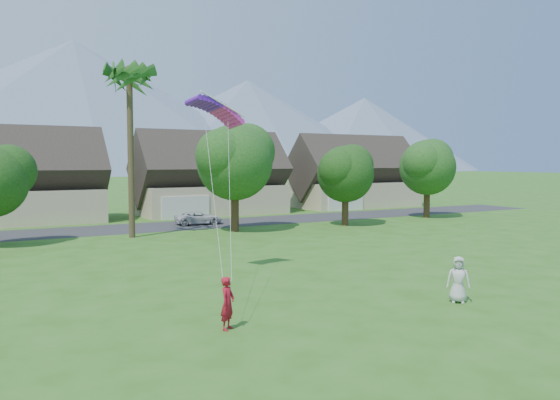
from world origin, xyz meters
TOP-DOWN VIEW (x-y plane):
  - ground at (0.00, 0.00)m, footprint 500.00×500.00m
  - street at (0.00, 34.00)m, footprint 90.00×7.00m
  - kite_flyer at (-4.80, 4.96)m, footprint 0.76×0.74m
  - watcher at (4.48, 3.72)m, footprint 1.05×1.03m
  - parked_car at (5.23, 34.00)m, footprint 4.34×2.37m
  - mountain_ridge at (10.40, 260.00)m, footprint 540.00×240.00m
  - houses_row at (0.49, 42.99)m, footprint 72.75×8.19m
  - tree_row at (-1.14, 27.92)m, footprint 62.27×6.67m
  - fan_palm at (-2.00, 28.50)m, footprint 3.00×3.00m
  - parafoil_kite at (-1.75, 13.09)m, footprint 3.07×1.32m

SIDE VIEW (x-z plane):
  - ground at x=0.00m, z-range 0.00..0.00m
  - street at x=0.00m, z-range 0.00..0.01m
  - parked_car at x=5.23m, z-range 0.00..1.15m
  - kite_flyer at x=-4.80m, z-range 0.00..1.75m
  - watcher at x=4.48m, z-range 0.00..1.82m
  - houses_row at x=0.49m, z-range -0.99..7.87m
  - tree_row at x=-1.14m, z-range 0.66..9.11m
  - parafoil_kite at x=-1.75m, z-range 7.81..8.31m
  - fan_palm at x=-2.00m, z-range 4.90..18.70m
  - mountain_ridge at x=10.40m, z-range -5.93..64.07m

